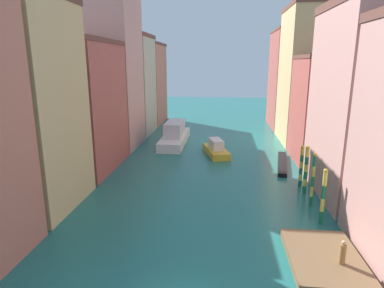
{
  "coord_description": "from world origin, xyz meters",
  "views": [
    {
      "loc": [
        1.72,
        -12.99,
        11.78
      ],
      "look_at": [
        -2.28,
        27.93,
        1.5
      ],
      "focal_mm": 30.67,
      "sensor_mm": 36.0,
      "label": 1
    }
  ],
  "objects_px": {
    "person_on_dock": "(343,253)",
    "motorboat_0": "(216,149)",
    "waterfront_dock": "(324,259)",
    "mooring_pole_2": "(306,169)",
    "vaporetto_white": "(175,135)",
    "mooring_pole_1": "(313,180)",
    "mooring_pole_0": "(323,196)",
    "gondola_black": "(282,163)",
    "mooring_pole_3": "(301,166)"
  },
  "relations": [
    {
      "from": "mooring_pole_3",
      "to": "motorboat_0",
      "type": "xyz_separation_m",
      "value": [
        -8.44,
        10.62,
        -1.39
      ]
    },
    {
      "from": "gondola_black",
      "to": "person_on_dock",
      "type": "bearing_deg",
      "value": -90.05
    },
    {
      "from": "waterfront_dock",
      "to": "mooring_pole_1",
      "type": "xyz_separation_m",
      "value": [
        1.2,
        8.15,
        2.12
      ]
    },
    {
      "from": "waterfront_dock",
      "to": "mooring_pole_0",
      "type": "bearing_deg",
      "value": 76.83
    },
    {
      "from": "gondola_black",
      "to": "mooring_pole_0",
      "type": "bearing_deg",
      "value": -88.18
    },
    {
      "from": "mooring_pole_1",
      "to": "waterfront_dock",
      "type": "bearing_deg",
      "value": -98.37
    },
    {
      "from": "waterfront_dock",
      "to": "mooring_pole_3",
      "type": "distance_m",
      "value": 12.86
    },
    {
      "from": "gondola_black",
      "to": "mooring_pole_2",
      "type": "bearing_deg",
      "value": -85.85
    },
    {
      "from": "person_on_dock",
      "to": "vaporetto_white",
      "type": "distance_m",
      "value": 32.88
    },
    {
      "from": "mooring_pole_0",
      "to": "mooring_pole_2",
      "type": "distance_m",
      "value": 6.0
    },
    {
      "from": "vaporetto_white",
      "to": "mooring_pole_0",
      "type": "bearing_deg",
      "value": -58.4
    },
    {
      "from": "mooring_pole_1",
      "to": "gondola_black",
      "type": "distance_m",
      "value": 11.51
    },
    {
      "from": "gondola_black",
      "to": "motorboat_0",
      "type": "xyz_separation_m",
      "value": [
        -7.89,
        3.83,
        0.5
      ]
    },
    {
      "from": "waterfront_dock",
      "to": "mooring_pole_2",
      "type": "relative_size",
      "value": 1.36
    },
    {
      "from": "vaporetto_white",
      "to": "mooring_pole_1",
      "type": "bearing_deg",
      "value": -54.73
    },
    {
      "from": "waterfront_dock",
      "to": "mooring_pole_2",
      "type": "xyz_separation_m",
      "value": [
        1.34,
        11.07,
        2.07
      ]
    },
    {
      "from": "mooring_pole_2",
      "to": "motorboat_0",
      "type": "relative_size",
      "value": 0.68
    },
    {
      "from": "mooring_pole_0",
      "to": "mooring_pole_1",
      "type": "distance_m",
      "value": 3.08
    },
    {
      "from": "mooring_pole_2",
      "to": "vaporetto_white",
      "type": "height_order",
      "value": "mooring_pole_2"
    },
    {
      "from": "waterfront_dock",
      "to": "motorboat_0",
      "type": "xyz_separation_m",
      "value": [
        -7.16,
        23.28,
        0.48
      ]
    },
    {
      "from": "mooring_pole_1",
      "to": "mooring_pole_2",
      "type": "relative_size",
      "value": 1.03
    },
    {
      "from": "mooring_pole_1",
      "to": "motorboat_0",
      "type": "bearing_deg",
      "value": 118.91
    },
    {
      "from": "waterfront_dock",
      "to": "person_on_dock",
      "type": "distance_m",
      "value": 1.42
    },
    {
      "from": "mooring_pole_1",
      "to": "mooring_pole_2",
      "type": "distance_m",
      "value": 2.92
    },
    {
      "from": "mooring_pole_3",
      "to": "mooring_pole_0",
      "type": "bearing_deg",
      "value": -90.69
    },
    {
      "from": "mooring_pole_3",
      "to": "gondola_black",
      "type": "height_order",
      "value": "mooring_pole_3"
    },
    {
      "from": "person_on_dock",
      "to": "gondola_black",
      "type": "bearing_deg",
      "value": 89.95
    },
    {
      "from": "mooring_pole_1",
      "to": "motorboat_0",
      "type": "height_order",
      "value": "mooring_pole_1"
    },
    {
      "from": "motorboat_0",
      "to": "mooring_pole_1",
      "type": "bearing_deg",
      "value": -61.09
    },
    {
      "from": "mooring_pole_2",
      "to": "motorboat_0",
      "type": "xyz_separation_m",
      "value": [
        -8.5,
        12.21,
        -1.58
      ]
    },
    {
      "from": "person_on_dock",
      "to": "gondola_black",
      "type": "distance_m",
      "value": 20.28
    },
    {
      "from": "mooring_pole_2",
      "to": "mooring_pole_3",
      "type": "xyz_separation_m",
      "value": [
        -0.06,
        1.59,
        -0.19
      ]
    },
    {
      "from": "mooring_pole_1",
      "to": "gondola_black",
      "type": "bearing_deg",
      "value": 92.37
    },
    {
      "from": "waterfront_dock",
      "to": "mooring_pole_0",
      "type": "distance_m",
      "value": 5.56
    },
    {
      "from": "person_on_dock",
      "to": "mooring_pole_0",
      "type": "height_order",
      "value": "mooring_pole_0"
    },
    {
      "from": "waterfront_dock",
      "to": "mooring_pole_3",
      "type": "height_order",
      "value": "mooring_pole_3"
    },
    {
      "from": "mooring_pole_1",
      "to": "gondola_black",
      "type": "xyz_separation_m",
      "value": [
        -0.47,
        11.3,
        -2.14
      ]
    },
    {
      "from": "mooring_pole_3",
      "to": "gondola_black",
      "type": "bearing_deg",
      "value": 94.62
    },
    {
      "from": "mooring_pole_2",
      "to": "gondola_black",
      "type": "distance_m",
      "value": 8.66
    },
    {
      "from": "gondola_black",
      "to": "mooring_pole_1",
      "type": "bearing_deg",
      "value": -87.63
    },
    {
      "from": "motorboat_0",
      "to": "mooring_pole_2",
      "type": "bearing_deg",
      "value": -55.17
    },
    {
      "from": "person_on_dock",
      "to": "motorboat_0",
      "type": "xyz_separation_m",
      "value": [
        -7.87,
        24.08,
        -0.44
      ]
    },
    {
      "from": "waterfront_dock",
      "to": "vaporetto_white",
      "type": "height_order",
      "value": "vaporetto_white"
    },
    {
      "from": "waterfront_dock",
      "to": "mooring_pole_3",
      "type": "bearing_deg",
      "value": 84.24
    },
    {
      "from": "mooring_pole_1",
      "to": "mooring_pole_3",
      "type": "height_order",
      "value": "mooring_pole_1"
    },
    {
      "from": "waterfront_dock",
      "to": "mooring_pole_2",
      "type": "height_order",
      "value": "mooring_pole_2"
    },
    {
      "from": "mooring_pole_3",
      "to": "motorboat_0",
      "type": "bearing_deg",
      "value": 128.46
    },
    {
      "from": "vaporetto_white",
      "to": "motorboat_0",
      "type": "bearing_deg",
      "value": -41.59
    },
    {
      "from": "mooring_pole_2",
      "to": "vaporetto_white",
      "type": "distance_m",
      "value": 23.17
    },
    {
      "from": "mooring_pole_2",
      "to": "gondola_black",
      "type": "relative_size",
      "value": 0.51
    }
  ]
}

